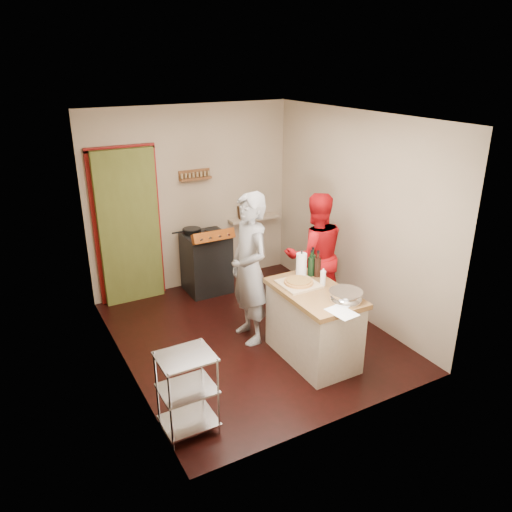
# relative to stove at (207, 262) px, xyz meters

# --- Properties ---
(floor) EXTENTS (3.50, 3.50, 0.00)m
(floor) POSITION_rel_stove_xyz_m (-0.05, -1.42, -0.45)
(floor) COLOR black
(floor) RESTS_ON ground
(back_wall) EXTENTS (3.00, 0.44, 2.60)m
(back_wall) POSITION_rel_stove_xyz_m (-0.69, 0.36, 0.68)
(back_wall) COLOR tan
(back_wall) RESTS_ON ground
(left_wall) EXTENTS (0.04, 3.50, 2.60)m
(left_wall) POSITION_rel_stove_xyz_m (-1.55, -1.42, 0.85)
(left_wall) COLOR tan
(left_wall) RESTS_ON ground
(right_wall) EXTENTS (0.04, 3.50, 2.60)m
(right_wall) POSITION_rel_stove_xyz_m (1.45, -1.42, 0.85)
(right_wall) COLOR tan
(right_wall) RESTS_ON ground
(ceiling) EXTENTS (3.00, 3.50, 0.02)m
(ceiling) POSITION_rel_stove_xyz_m (-0.05, -1.42, 2.16)
(ceiling) COLOR white
(ceiling) RESTS_ON back_wall
(stove) EXTENTS (0.60, 0.63, 1.00)m
(stove) POSITION_rel_stove_xyz_m (0.00, 0.00, 0.00)
(stove) COLOR black
(stove) RESTS_ON ground
(wire_shelving) EXTENTS (0.48, 0.40, 0.80)m
(wire_shelving) POSITION_rel_stove_xyz_m (-1.33, -2.62, -0.01)
(wire_shelving) COLOR silver
(wire_shelving) RESTS_ON ground
(island) EXTENTS (0.66, 1.25, 1.15)m
(island) POSITION_rel_stove_xyz_m (0.33, -2.18, 0.00)
(island) COLOR beige
(island) RESTS_ON ground
(person_stripe) EXTENTS (0.45, 0.67, 1.80)m
(person_stripe) POSITION_rel_stove_xyz_m (-0.08, -1.47, 0.45)
(person_stripe) COLOR #A1A0A5
(person_stripe) RESTS_ON ground
(person_red) EXTENTS (0.93, 0.81, 1.64)m
(person_red) POSITION_rel_stove_xyz_m (0.95, -1.30, 0.37)
(person_red) COLOR red
(person_red) RESTS_ON ground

